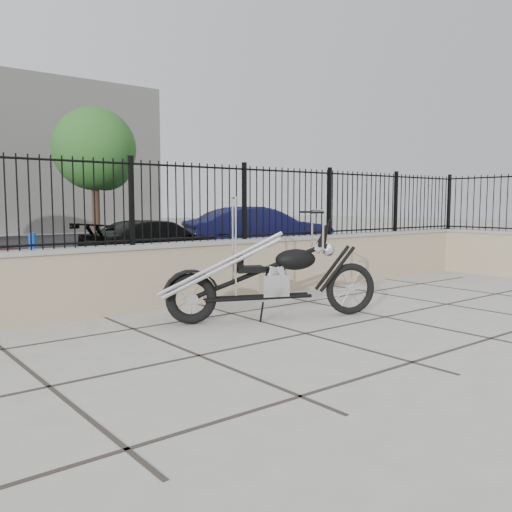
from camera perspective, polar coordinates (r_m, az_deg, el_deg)
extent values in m
plane|color=#99968E|center=(6.54, 5.23, -8.14)|extent=(90.00, 90.00, 0.00)
plane|color=black|center=(17.70, -24.08, 0.08)|extent=(30.00, 30.00, 0.00)
cube|color=gray|center=(8.40, -6.65, -1.76)|extent=(14.00, 0.36, 0.96)
cube|color=gray|center=(12.74, 23.72, 0.31)|extent=(0.36, 2.50, 0.96)
cube|color=black|center=(8.33, -6.74, 5.63)|extent=(14.00, 0.08, 1.20)
cube|color=black|center=(12.70, 23.91, 5.16)|extent=(0.08, 2.30, 1.20)
imported|color=black|center=(13.46, -10.32, 1.35)|extent=(4.19, 2.34, 1.15)
imported|color=black|center=(15.98, 0.35, 2.63)|extent=(4.65, 2.88, 1.45)
cylinder|color=#0B2DAB|center=(10.28, -22.42, -0.61)|extent=(0.16, 0.16, 1.03)
cylinder|color=blue|center=(11.95, -2.29, 0.20)|extent=(0.11, 0.11, 0.86)
cylinder|color=#0C3AB8|center=(13.79, 8.00, 0.89)|extent=(0.13, 0.13, 0.86)
cylinder|color=#382619|center=(22.21, -16.51, 5.24)|extent=(0.30, 0.30, 3.00)
sphere|color=#316E29|center=(22.32, -16.67, 11.16)|extent=(3.20, 3.20, 3.20)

